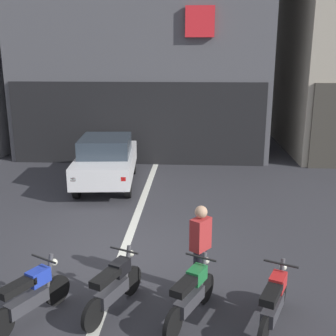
# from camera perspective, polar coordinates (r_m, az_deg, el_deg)

# --- Properties ---
(ground_plane) EXTENTS (120.00, 120.00, 0.00)m
(ground_plane) POSITION_cam_1_polar(r_m,az_deg,el_deg) (9.20, -6.26, -11.66)
(ground_plane) COLOR #333338
(lane_centre_line) EXTENTS (0.20, 18.00, 0.01)m
(lane_centre_line) POSITION_cam_1_polar(r_m,az_deg,el_deg) (14.75, -2.30, -1.12)
(lane_centre_line) COLOR silver
(lane_centre_line) RESTS_ON ground
(car_white_crossing_near) EXTENTS (2.12, 4.24, 1.64)m
(car_white_crossing_near) POSITION_cam_1_polar(r_m,az_deg,el_deg) (13.65, -8.48, 1.21)
(car_white_crossing_near) COLOR black
(car_white_crossing_near) RESTS_ON ground
(motorcycle_blue_row_leftmost) EXTENTS (0.86, 1.50, 0.98)m
(motorcycle_blue_row_leftmost) POSITION_cam_1_polar(r_m,az_deg,el_deg) (7.22, -18.51, -16.34)
(motorcycle_blue_row_leftmost) COLOR black
(motorcycle_blue_row_leftmost) RESTS_ON ground
(motorcycle_black_row_left_mid) EXTENTS (0.76, 1.56, 0.98)m
(motorcycle_black_row_left_mid) POSITION_cam_1_polar(r_m,az_deg,el_deg) (7.18, -7.46, -15.79)
(motorcycle_black_row_left_mid) COLOR black
(motorcycle_black_row_left_mid) RESTS_ON ground
(motorcycle_green_row_centre) EXTENTS (0.81, 1.53, 0.98)m
(motorcycle_green_row_centre) POSITION_cam_1_polar(r_m,az_deg,el_deg) (6.93, 3.23, -16.94)
(motorcycle_green_row_centre) COLOR black
(motorcycle_green_row_centre) RESTS_ON ground
(motorcycle_red_row_right_mid) EXTENTS (0.77, 1.56, 0.98)m
(motorcycle_red_row_right_mid) POSITION_cam_1_polar(r_m,az_deg,el_deg) (6.93, 14.40, -17.46)
(motorcycle_red_row_right_mid) COLOR black
(motorcycle_red_row_right_mid) RESTS_ON ground
(person_by_motorcycles) EXTENTS (0.39, 0.42, 1.67)m
(person_by_motorcycles) POSITION_cam_1_polar(r_m,az_deg,el_deg) (7.42, 4.48, -11.15)
(person_by_motorcycles) COLOR #23232D
(person_by_motorcycles) RESTS_ON ground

